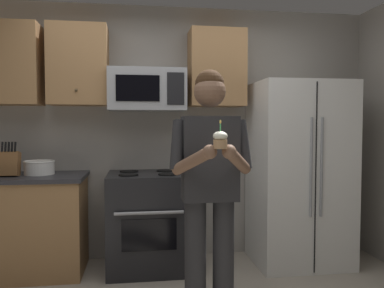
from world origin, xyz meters
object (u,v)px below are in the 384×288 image
Objects in this scene: microwave at (147,90)px; cupcake at (220,140)px; knife_block at (10,163)px; refrigerator at (299,173)px; bowl_large_white at (39,167)px; oven_range at (148,221)px; person at (210,181)px.

microwave is 4.26× the size of cupcake.
refrigerator is at bearing -0.20° from knife_block.
microwave is 2.64× the size of bowl_large_white.
oven_range is 0.52× the size of refrigerator.
oven_range is 1.36m from knife_block.
person is at bearing -38.94° from bowl_large_white.
person reaches higher than oven_range.
knife_block reaches higher than bowl_large_white.
bowl_large_white is at bearing -176.68° from microwave.
microwave is (0.00, 0.12, 1.26)m from oven_range.
bowl_large_white is (0.23, 0.09, -0.05)m from knife_block.
oven_range is at bearing 178.50° from refrigerator.
refrigerator reaches higher than cupcake.
cupcake reaches higher than knife_block.
knife_block is 2.15m from cupcake.
oven_range is at bearing -3.48° from bowl_large_white.
person is at bearing -32.56° from knife_block.
cupcake is at bearing -40.03° from knife_block.
oven_range is 3.32× the size of bowl_large_white.
microwave is 0.41× the size of refrigerator.
microwave is at bearing 6.88° from knife_block.
oven_range is 1.56m from refrigerator.
person is at bearing 90.00° from cupcake.
bowl_large_white is at bearing 177.71° from refrigerator.
cupcake is at bearing -129.03° from refrigerator.
cupcake is at bearing -74.17° from oven_range.
oven_range is 1.68m from cupcake.
knife_block is (-2.73, 0.01, 0.14)m from refrigerator.
knife_block reaches higher than oven_range.
knife_block is (-1.23, -0.15, -0.68)m from microwave.
refrigerator is (1.50, -0.04, 0.44)m from oven_range.
refrigerator is 10.35× the size of cupcake.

